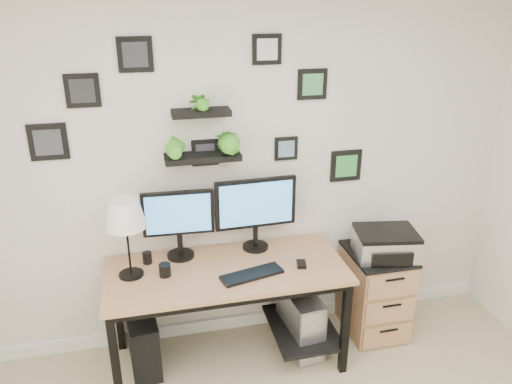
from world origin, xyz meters
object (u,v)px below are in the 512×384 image
object	(u,v)px
monitor_right	(256,208)
file_cabinet	(375,291)
mug	(165,270)
pc_tower_grey	(300,320)
printer	(386,243)
pc_tower_black	(143,341)
desk	(231,281)
monitor_left	(179,219)
table_lamp	(125,216)

from	to	relation	value
monitor_right	file_cabinet	xyz separation A→B (m)	(0.91, -0.14, -0.73)
mug	pc_tower_grey	size ratio (longest dim) A/B	0.18
file_cabinet	printer	bearing A→B (deg)	-63.28
mug	pc_tower_black	world-z (taller)	mug
desk	monitor_left	bearing A→B (deg)	148.55
file_cabinet	printer	xyz separation A→B (m)	(0.02, -0.04, 0.43)
pc_tower_black	desk	bearing A→B (deg)	-8.32
monitor_right	printer	distance (m)	0.99
monitor_left	mug	xyz separation A→B (m)	(-0.12, -0.23, -0.25)
mug	desk	bearing A→B (deg)	4.18
pc_tower_grey	file_cabinet	world-z (taller)	file_cabinet
desk	monitor_left	xyz separation A→B (m)	(-0.32, 0.19, 0.41)
mug	pc_tower_grey	bearing A→B (deg)	0.68
mug	monitor_left	bearing A→B (deg)	61.61
mug	pc_tower_grey	distance (m)	1.10
pc_tower_grey	printer	size ratio (longest dim) A/B	1.01
desk	printer	xyz separation A→B (m)	(1.15, 0.01, 0.14)
desk	pc_tower_black	distance (m)	0.75
monitor_right	table_lamp	bearing A→B (deg)	-168.98
monitor_left	monitor_right	world-z (taller)	monitor_right
monitor_left	monitor_right	xyz separation A→B (m)	(0.54, 0.00, 0.03)
mug	file_cabinet	world-z (taller)	mug
file_cabinet	desk	bearing A→B (deg)	-177.04
mug	pc_tower_grey	xyz separation A→B (m)	(0.94, 0.01, -0.56)
desk	table_lamp	size ratio (longest dim) A/B	3.01
table_lamp	monitor_left	bearing A→B (deg)	26.51
table_lamp	pc_tower_grey	distance (m)	1.50
table_lamp	desk	bearing A→B (deg)	-2.22
mug	file_cabinet	xyz separation A→B (m)	(1.56, 0.09, -0.46)
monitor_right	mug	distance (m)	0.75
mug	file_cabinet	size ratio (longest dim) A/B	0.13
pc_tower_black	pc_tower_grey	size ratio (longest dim) A/B	0.87
mug	file_cabinet	distance (m)	1.63
monitor_left	monitor_right	bearing A→B (deg)	0.20
monitor_left	printer	distance (m)	1.50
monitor_left	file_cabinet	size ratio (longest dim) A/B	0.73
mug	pc_tower_black	bearing A→B (deg)	161.77
monitor_right	table_lamp	xyz separation A→B (m)	(-0.87, -0.17, 0.11)
pc_tower_black	file_cabinet	world-z (taller)	file_cabinet
pc_tower_grey	printer	xyz separation A→B (m)	(0.64, 0.04, 0.54)
monitor_right	pc_tower_black	distance (m)	1.21
table_lamp	pc_tower_grey	size ratio (longest dim) A/B	1.10
table_lamp	pc_tower_grey	xyz separation A→B (m)	(1.16, -0.05, -0.95)
table_lamp	pc_tower_grey	bearing A→B (deg)	-2.28
monitor_right	printer	bearing A→B (deg)	-11.01
monitor_left	file_cabinet	xyz separation A→B (m)	(1.44, -0.14, -0.70)
file_cabinet	printer	distance (m)	0.44
table_lamp	printer	bearing A→B (deg)	-0.33
table_lamp	pc_tower_black	xyz separation A→B (m)	(0.03, 0.00, -0.97)
printer	pc_tower_black	bearing A→B (deg)	179.54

